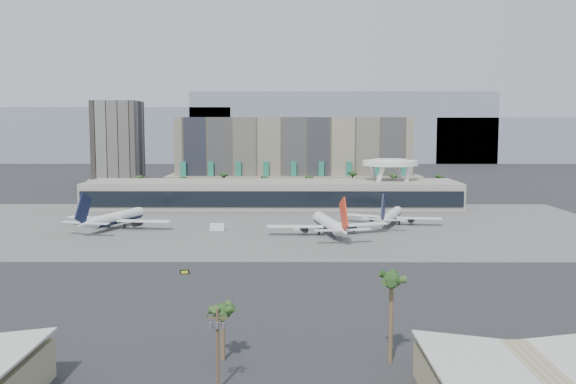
{
  "coord_description": "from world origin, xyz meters",
  "views": [
    {
      "loc": [
        8.38,
        -184.14,
        37.76
      ],
      "look_at": [
        7.44,
        40.0,
        14.29
      ],
      "focal_mm": 40.0,
      "sensor_mm": 36.0,
      "label": 1
    }
  ],
  "objects_px": {
    "utility_pole": "(217,342)",
    "airliner_centre": "(329,224)",
    "service_vehicle_a": "(217,227)",
    "service_vehicle_b": "(298,228)",
    "taxiway_sign": "(185,272)",
    "airliner_left": "(115,218)",
    "airliner_right": "(391,216)"
  },
  "relations": [
    {
      "from": "utility_pole",
      "to": "airliner_left",
      "type": "relative_size",
      "value": 0.28
    },
    {
      "from": "service_vehicle_b",
      "to": "airliner_centre",
      "type": "bearing_deg",
      "value": -58.4
    },
    {
      "from": "airliner_right",
      "to": "service_vehicle_a",
      "type": "bearing_deg",
      "value": -148.97
    },
    {
      "from": "airliner_right",
      "to": "utility_pole",
      "type": "bearing_deg",
      "value": -88.78
    },
    {
      "from": "service_vehicle_a",
      "to": "utility_pole",
      "type": "bearing_deg",
      "value": -82.88
    },
    {
      "from": "utility_pole",
      "to": "airliner_left",
      "type": "bearing_deg",
      "value": 110.56
    },
    {
      "from": "airliner_centre",
      "to": "service_vehicle_b",
      "type": "distance_m",
      "value": 15.25
    },
    {
      "from": "airliner_centre",
      "to": "service_vehicle_a",
      "type": "xyz_separation_m",
      "value": [
        -39.66,
        9.45,
        -2.64
      ]
    },
    {
      "from": "airliner_centre",
      "to": "service_vehicle_a",
      "type": "height_order",
      "value": "airliner_centre"
    },
    {
      "from": "airliner_left",
      "to": "service_vehicle_a",
      "type": "relative_size",
      "value": 8.37
    },
    {
      "from": "service_vehicle_b",
      "to": "taxiway_sign",
      "type": "bearing_deg",
      "value": -126.62
    },
    {
      "from": "airliner_centre",
      "to": "airliner_left",
      "type": "bearing_deg",
      "value": 159.25
    },
    {
      "from": "service_vehicle_b",
      "to": "taxiway_sign",
      "type": "relative_size",
      "value": 1.29
    },
    {
      "from": "airliner_right",
      "to": "service_vehicle_b",
      "type": "xyz_separation_m",
      "value": [
        -35.49,
        -12.86,
        -2.64
      ]
    },
    {
      "from": "service_vehicle_a",
      "to": "taxiway_sign",
      "type": "bearing_deg",
      "value": -89.95
    },
    {
      "from": "airliner_centre",
      "to": "service_vehicle_b",
      "type": "bearing_deg",
      "value": 124.15
    },
    {
      "from": "service_vehicle_a",
      "to": "service_vehicle_b",
      "type": "bearing_deg",
      "value": 2.84
    },
    {
      "from": "service_vehicle_a",
      "to": "service_vehicle_b",
      "type": "relative_size",
      "value": 1.69
    },
    {
      "from": "airliner_centre",
      "to": "taxiway_sign",
      "type": "bearing_deg",
      "value": -135.36
    },
    {
      "from": "airliner_left",
      "to": "taxiway_sign",
      "type": "distance_m",
      "value": 81.21
    },
    {
      "from": "utility_pole",
      "to": "service_vehicle_a",
      "type": "relative_size",
      "value": 2.36
    },
    {
      "from": "service_vehicle_b",
      "to": "service_vehicle_a",
      "type": "bearing_deg",
      "value": 169.01
    },
    {
      "from": "utility_pole",
      "to": "service_vehicle_b",
      "type": "distance_m",
      "value": 141.45
    },
    {
      "from": "utility_pole",
      "to": "airliner_centre",
      "type": "bearing_deg",
      "value": 79.69
    },
    {
      "from": "service_vehicle_b",
      "to": "utility_pole",
      "type": "bearing_deg",
      "value": -108.57
    },
    {
      "from": "airliner_centre",
      "to": "utility_pole",
      "type": "bearing_deg",
      "value": -111.0
    },
    {
      "from": "airliner_right",
      "to": "service_vehicle_b",
      "type": "distance_m",
      "value": 37.84
    },
    {
      "from": "taxiway_sign",
      "to": "airliner_centre",
      "type": "bearing_deg",
      "value": 45.26
    },
    {
      "from": "airliner_left",
      "to": "airliner_right",
      "type": "xyz_separation_m",
      "value": [
        102.6,
        9.67,
        -0.42
      ]
    },
    {
      "from": "airliner_centre",
      "to": "service_vehicle_a",
      "type": "bearing_deg",
      "value": 155.91
    },
    {
      "from": "airliner_centre",
      "to": "service_vehicle_a",
      "type": "distance_m",
      "value": 40.85
    },
    {
      "from": "airliner_left",
      "to": "airliner_right",
      "type": "distance_m",
      "value": 103.06
    }
  ]
}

